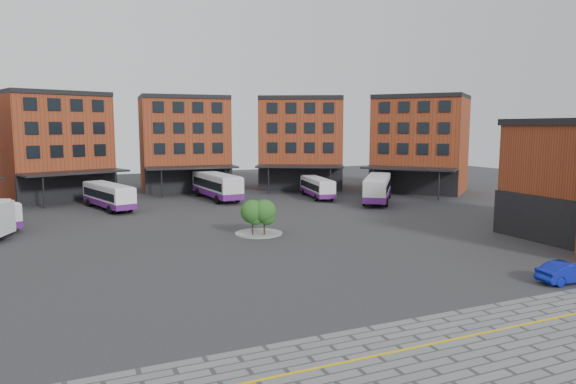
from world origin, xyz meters
name	(u,v)px	position (x,y,z in m)	size (l,w,h in m)	color
ground	(292,269)	(0.00, 0.00, 0.00)	(160.00, 160.00, 0.00)	#28282B
yellow_line	(453,339)	(2.00, -14.00, 0.03)	(26.00, 0.15, 0.02)	gold
main_building	(141,147)	(-4.77, 38.25, 7.23)	(94.14, 42.48, 14.60)	maroon
tree_island	(260,215)	(1.93, 11.41, 1.92)	(4.40, 4.40, 3.36)	gray
bus_c	(108,196)	(-9.53, 32.70, 1.65)	(5.40, 11.09, 3.05)	white
bus_d	(217,185)	(4.70, 35.65, 1.91)	(3.84, 12.69, 3.53)	silver
bus_e	(317,187)	(17.97, 31.53, 1.50)	(3.98, 10.11, 2.78)	silver
bus_f	(378,188)	(23.44, 24.73, 1.87)	(9.67, 11.46, 3.45)	silver
blue_car	(568,272)	(14.89, -9.95, 0.68)	(1.44, 4.12, 1.36)	#0B1896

